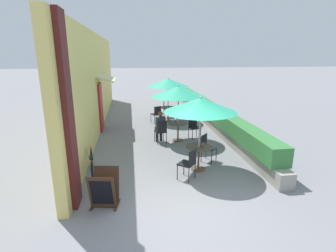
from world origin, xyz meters
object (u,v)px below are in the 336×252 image
Objects in this scene: cafe_chair_mid_left at (161,130)px; patio_table_far at (168,111)px; patio_table_mid at (178,128)px; patio_umbrella_far at (168,83)px; patio_table_near at (199,153)px; cafe_chair_far_left at (182,112)px; coffee_cup_mid at (176,121)px; seated_patron_mid_left at (160,125)px; cafe_chair_mid_right at (194,126)px; menu_board at (104,189)px; cafe_chair_near_right at (207,146)px; bicycle_leaning at (92,166)px; cafe_chair_far_back at (157,113)px; cafe_chair_near_left at (189,162)px; patio_umbrella_mid at (178,91)px; coffee_cup_near at (203,145)px; patio_umbrella_near at (200,105)px; cafe_chair_far_right at (166,108)px.

cafe_chair_mid_left is 3.49m from patio_table_far.
patio_table_mid is 0.36× the size of patio_umbrella_far.
cafe_chair_far_left is at bearing 83.91° from patio_table_near.
patio_table_mid is 3.17m from patio_table_far.
cafe_chair_mid_left is at bearing -102.67° from patio_table_far.
coffee_cup_mid is at bearing 108.65° from cafe_chair_far_left.
seated_patron_mid_left reaches higher than cafe_chair_mid_right.
cafe_chair_near_right is at bearing 45.75° from menu_board.
patio_table_mid is at bearing 92.47° from patio_table_near.
bicycle_leaning is (-3.01, -5.98, -1.63)m from patio_umbrella_far.
patio_table_far is at bearing 5.94° from cafe_chair_far_back.
patio_table_far is 0.36× the size of patio_umbrella_far.
patio_umbrella_far is at bearing 81.27° from menu_board.
cafe_chair_far_back is 6.08m from bicycle_leaning.
cafe_chair_mid_right is at bearing 10.60° from coffee_cup_mid.
menu_board is (-2.54, -7.50, -1.55)m from patio_umbrella_far.
seated_patron_mid_left reaches higher than cafe_chair_far_back.
patio_table_near is 3.05m from cafe_chair_mid_right.
cafe_chair_near_left is 2.37m from menu_board.
cafe_chair_near_right reaches higher than patio_table_mid.
patio_umbrella_mid is at bearing -124.34° from cafe_chair_near_right.
coffee_cup_near is at bearing -7.40° from bicycle_leaning.
cafe_chair_mid_left is at bearing -161.25° from patio_umbrella_mid.
cafe_chair_near_left is 6.15m from cafe_chair_far_back.
coffee_cup_mid is 3.30m from patio_umbrella_far.
coffee_cup_near is (-0.31, -0.58, 0.25)m from cafe_chair_near_right.
patio_table_near is 5.60m from cafe_chair_far_left.
patio_umbrella_far is (-0.63, 2.93, 1.45)m from cafe_chair_mid_right.
patio_umbrella_near reaches higher than cafe_chair_far_left.
patio_umbrella_mid is 3.17m from patio_umbrella_far.
cafe_chair_mid_left is 1.10× the size of patio_table_far.
cafe_chair_far_left is at bearing 75.77° from patio_umbrella_mid.
bicycle_leaning is (-3.00, -6.72, -0.18)m from cafe_chair_far_right.
cafe_chair_mid_right is (0.70, 0.24, -1.45)m from patio_umbrella_mid.
coffee_cup_near reaches higher than patio_table_near.
patio_table_mid is (-0.55, 2.15, 0.01)m from cafe_chair_near_right.
patio_table_near is at bearing -85.01° from seated_patron_mid_left.
patio_table_mid is 0.46× the size of bicycle_leaning.
coffee_cup_mid is (-0.19, 2.85, 0.24)m from patio_table_near.
patio_umbrella_mid is at bearing 5.94° from cafe_chair_mid_right.
cafe_chair_far_right is at bearing 90.59° from patio_umbrella_near.
coffee_cup_near is 2.99m from patio_umbrella_mid.
seated_patron_mid_left is (-0.96, 2.60, -0.08)m from coffee_cup_near.
patio_umbrella_far reaches higher than cafe_chair_mid_left.
seated_patron_mid_left is at bearing -169.94° from patio_umbrella_mid.
cafe_chair_mid_right is (0.46, 2.97, -0.25)m from coffee_cup_near.
patio_umbrella_near is 1.63m from cafe_chair_near_right.
cafe_chair_near_right is at bearing -84.82° from patio_table_far.
cafe_chair_mid_right reaches higher than coffee_cup_near.
seated_patron_mid_left reaches higher than menu_board.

